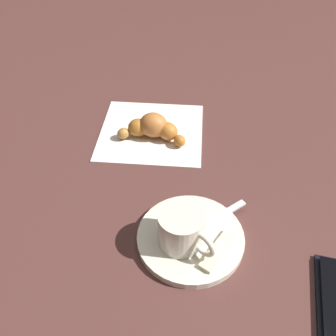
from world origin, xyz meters
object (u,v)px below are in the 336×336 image
sugar_packet (218,250)px  croissant (153,128)px  saucer (190,238)px  teaspoon (193,231)px  espresso_cup (182,229)px  napkin (151,131)px

sugar_packet → croissant: size_ratio=0.55×
croissant → saucer: bearing=-169.3°
saucer → teaspoon: bearing=-31.8°
espresso_cup → napkin: (0.24, 0.03, -0.03)m
teaspoon → croissant: (0.21, 0.04, 0.01)m
teaspoon → croissant: croissant is taller
espresso_cup → sugar_packet: bearing=-114.0°
teaspoon → sugar_packet: teaspoon is taller
espresso_cup → napkin: espresso_cup is taller
espresso_cup → croissant: bearing=7.3°
napkin → espresso_cup: bearing=-172.6°
sugar_packet → espresso_cup: bearing=105.6°
teaspoon → napkin: size_ratio=0.69×
sugar_packet → saucer: bearing=88.9°
teaspoon → croissant: size_ratio=1.02×
croissant → napkin: bearing=9.8°
saucer → napkin: size_ratio=0.78×
saucer → sugar_packet: size_ratio=2.11×
croissant → teaspoon: bearing=-168.3°
espresso_cup → croissant: size_ratio=0.59×
saucer → espresso_cup: 0.03m
espresso_cup → teaspoon: size_ratio=0.58×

